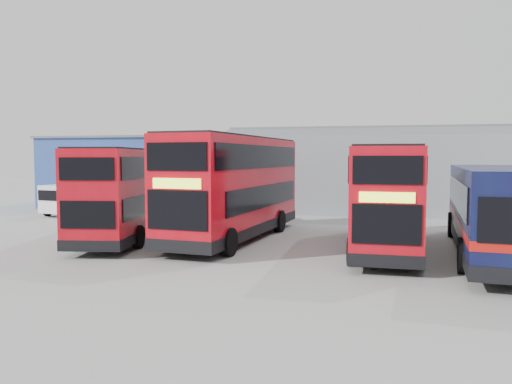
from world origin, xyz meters
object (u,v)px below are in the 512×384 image
double_decker_left (130,194)px  panel_van (76,197)px  double_decker_centre (236,188)px  double_decker_right (385,199)px  office_block (138,171)px  maintenance_shed (441,172)px  single_decker_blue (497,212)px

double_decker_left → panel_van: double_decker_left is taller
double_decker_centre → panel_van: double_decker_centre is taller
double_decker_left → panel_van: 11.14m
double_decker_right → panel_van: double_decker_right is taller
office_block → maintenance_shed: size_ratio=0.40×
single_decker_blue → panel_van: (-22.82, 8.64, -0.54)m
maintenance_shed → double_decker_right: 17.30m
office_block → double_decker_left: 15.87m
maintenance_shed → single_decker_blue: bearing=-91.2°
double_decker_right → double_decker_left: bearing=179.5°
double_decker_left → single_decker_blue: (15.04, -0.73, -0.37)m
double_decker_centre → panel_van: bearing=157.5°
maintenance_shed → panel_van: bearing=-159.8°
double_decker_centre → panel_van: (-12.44, 7.04, -1.18)m
maintenance_shed → single_decker_blue: size_ratio=2.47×
maintenance_shed → double_decker_centre: 18.90m
office_block → single_decker_blue: 26.43m
double_decker_left → single_decker_blue: size_ratio=0.79×
maintenance_shed → double_decker_right: size_ratio=3.16×
double_decker_centre → panel_van: size_ratio=2.33×
maintenance_shed → double_decker_left: 22.53m
double_decker_right → maintenance_shed: bearing=76.5°
double_decker_right → panel_van: bearing=157.5°
office_block → double_decker_centre: (11.26, -13.54, -0.31)m
office_block → maintenance_shed: (22.00, 2.01, 0.02)m
double_decker_centre → single_decker_blue: (10.38, -1.61, -0.64)m
double_decker_left → double_decker_centre: (4.66, 0.88, 0.27)m
double_decker_left → double_decker_centre: double_decker_centre is taller
panel_van → single_decker_blue: bearing=-8.9°
maintenance_shed → double_decker_centre: size_ratio=2.77×
maintenance_shed → double_decker_right: (-4.36, -16.73, -0.59)m
double_decker_left → double_decker_right: (11.04, -0.30, 0.02)m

